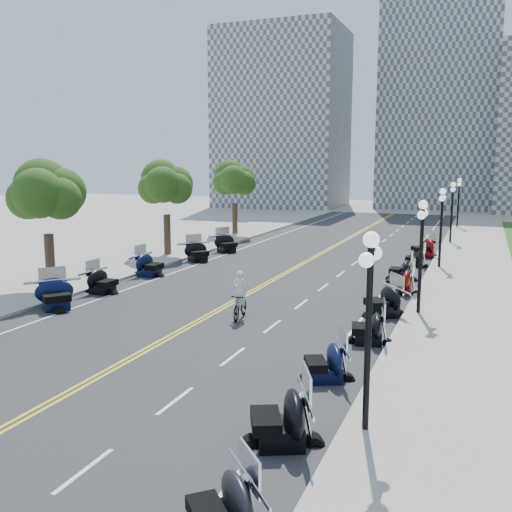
% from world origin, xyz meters
% --- Properties ---
extents(ground, '(160.00, 160.00, 0.00)m').
position_xyz_m(ground, '(0.00, 0.00, 0.00)').
color(ground, gray).
extents(road, '(16.00, 90.00, 0.01)m').
position_xyz_m(road, '(0.00, 10.00, 0.00)').
color(road, '#333335').
rests_on(road, ground).
extents(centerline_yellow_a, '(0.12, 90.00, 0.00)m').
position_xyz_m(centerline_yellow_a, '(-0.12, 10.00, 0.01)').
color(centerline_yellow_a, yellow).
rests_on(centerline_yellow_a, road).
extents(centerline_yellow_b, '(0.12, 90.00, 0.00)m').
position_xyz_m(centerline_yellow_b, '(0.12, 10.00, 0.01)').
color(centerline_yellow_b, yellow).
rests_on(centerline_yellow_b, road).
extents(edge_line_north, '(0.12, 90.00, 0.00)m').
position_xyz_m(edge_line_north, '(6.40, 10.00, 0.01)').
color(edge_line_north, white).
rests_on(edge_line_north, road).
extents(edge_line_south, '(0.12, 90.00, 0.00)m').
position_xyz_m(edge_line_south, '(-6.40, 10.00, 0.01)').
color(edge_line_south, white).
rests_on(edge_line_south, road).
extents(lane_dash_3, '(0.12, 2.00, 0.00)m').
position_xyz_m(lane_dash_3, '(3.20, -12.00, 0.01)').
color(lane_dash_3, white).
rests_on(lane_dash_3, road).
extents(lane_dash_4, '(0.12, 2.00, 0.00)m').
position_xyz_m(lane_dash_4, '(3.20, -8.00, 0.01)').
color(lane_dash_4, white).
rests_on(lane_dash_4, road).
extents(lane_dash_5, '(0.12, 2.00, 0.00)m').
position_xyz_m(lane_dash_5, '(3.20, -4.00, 0.01)').
color(lane_dash_5, white).
rests_on(lane_dash_5, road).
extents(lane_dash_6, '(0.12, 2.00, 0.00)m').
position_xyz_m(lane_dash_6, '(3.20, 0.00, 0.01)').
color(lane_dash_6, white).
rests_on(lane_dash_6, road).
extents(lane_dash_7, '(0.12, 2.00, 0.00)m').
position_xyz_m(lane_dash_7, '(3.20, 4.00, 0.01)').
color(lane_dash_7, white).
rests_on(lane_dash_7, road).
extents(lane_dash_8, '(0.12, 2.00, 0.00)m').
position_xyz_m(lane_dash_8, '(3.20, 8.00, 0.01)').
color(lane_dash_8, white).
rests_on(lane_dash_8, road).
extents(lane_dash_9, '(0.12, 2.00, 0.00)m').
position_xyz_m(lane_dash_9, '(3.20, 12.00, 0.01)').
color(lane_dash_9, white).
rests_on(lane_dash_9, road).
extents(lane_dash_10, '(0.12, 2.00, 0.00)m').
position_xyz_m(lane_dash_10, '(3.20, 16.00, 0.01)').
color(lane_dash_10, white).
rests_on(lane_dash_10, road).
extents(lane_dash_11, '(0.12, 2.00, 0.00)m').
position_xyz_m(lane_dash_11, '(3.20, 20.00, 0.01)').
color(lane_dash_11, white).
rests_on(lane_dash_11, road).
extents(lane_dash_12, '(0.12, 2.00, 0.00)m').
position_xyz_m(lane_dash_12, '(3.20, 24.00, 0.01)').
color(lane_dash_12, white).
rests_on(lane_dash_12, road).
extents(lane_dash_13, '(0.12, 2.00, 0.00)m').
position_xyz_m(lane_dash_13, '(3.20, 28.00, 0.01)').
color(lane_dash_13, white).
rests_on(lane_dash_13, road).
extents(lane_dash_14, '(0.12, 2.00, 0.00)m').
position_xyz_m(lane_dash_14, '(3.20, 32.00, 0.01)').
color(lane_dash_14, white).
rests_on(lane_dash_14, road).
extents(lane_dash_15, '(0.12, 2.00, 0.00)m').
position_xyz_m(lane_dash_15, '(3.20, 36.00, 0.01)').
color(lane_dash_15, white).
rests_on(lane_dash_15, road).
extents(lane_dash_16, '(0.12, 2.00, 0.00)m').
position_xyz_m(lane_dash_16, '(3.20, 40.00, 0.01)').
color(lane_dash_16, white).
rests_on(lane_dash_16, road).
extents(lane_dash_17, '(0.12, 2.00, 0.00)m').
position_xyz_m(lane_dash_17, '(3.20, 44.00, 0.01)').
color(lane_dash_17, white).
rests_on(lane_dash_17, road).
extents(lane_dash_18, '(0.12, 2.00, 0.00)m').
position_xyz_m(lane_dash_18, '(3.20, 48.00, 0.01)').
color(lane_dash_18, white).
rests_on(lane_dash_18, road).
extents(lane_dash_19, '(0.12, 2.00, 0.00)m').
position_xyz_m(lane_dash_19, '(3.20, 52.00, 0.01)').
color(lane_dash_19, white).
rests_on(lane_dash_19, road).
extents(sidewalk_north, '(5.00, 90.00, 0.15)m').
position_xyz_m(sidewalk_north, '(10.50, 10.00, 0.07)').
color(sidewalk_north, '#9E9991').
rests_on(sidewalk_north, ground).
extents(sidewalk_south, '(5.00, 90.00, 0.15)m').
position_xyz_m(sidewalk_south, '(-10.50, 10.00, 0.07)').
color(sidewalk_south, '#9E9991').
rests_on(sidewalk_south, ground).
extents(distant_block_a, '(18.00, 14.00, 26.00)m').
position_xyz_m(distant_block_a, '(-18.00, 62.00, 13.00)').
color(distant_block_a, gray).
rests_on(distant_block_a, ground).
extents(distant_block_b, '(16.00, 12.00, 30.00)m').
position_xyz_m(distant_block_b, '(4.00, 68.00, 15.00)').
color(distant_block_b, gray).
rests_on(distant_block_b, ground).
extents(street_lamp_1, '(0.50, 1.20, 4.90)m').
position_xyz_m(street_lamp_1, '(8.60, -8.00, 2.60)').
color(street_lamp_1, black).
rests_on(street_lamp_1, sidewalk_north).
extents(street_lamp_2, '(0.50, 1.20, 4.90)m').
position_xyz_m(street_lamp_2, '(8.60, 4.00, 2.60)').
color(street_lamp_2, black).
rests_on(street_lamp_2, sidewalk_north).
extents(street_lamp_3, '(0.50, 1.20, 4.90)m').
position_xyz_m(street_lamp_3, '(8.60, 16.00, 2.60)').
color(street_lamp_3, black).
rests_on(street_lamp_3, sidewalk_north).
extents(street_lamp_4, '(0.50, 1.20, 4.90)m').
position_xyz_m(street_lamp_4, '(8.60, 28.00, 2.60)').
color(street_lamp_4, black).
rests_on(street_lamp_4, sidewalk_north).
extents(street_lamp_5, '(0.50, 1.20, 4.90)m').
position_xyz_m(street_lamp_5, '(8.60, 40.00, 2.60)').
color(street_lamp_5, black).
rests_on(street_lamp_5, sidewalk_north).
extents(tree_2, '(4.80, 4.80, 9.20)m').
position_xyz_m(tree_2, '(-10.00, 2.00, 4.75)').
color(tree_2, '#235619').
rests_on(tree_2, sidewalk_south).
extents(tree_3, '(4.80, 4.80, 9.20)m').
position_xyz_m(tree_3, '(-10.00, 14.00, 4.75)').
color(tree_3, '#235619').
rests_on(tree_3, sidewalk_south).
extents(tree_4, '(4.80, 4.80, 9.20)m').
position_xyz_m(tree_4, '(-10.00, 26.00, 4.75)').
color(tree_4, '#235619').
rests_on(tree_4, sidewalk_south).
extents(motorcycle_n_2, '(2.57, 2.57, 1.27)m').
position_xyz_m(motorcycle_n_2, '(6.96, -12.85, 0.64)').
color(motorcycle_n_2, black).
rests_on(motorcycle_n_2, road).
extents(motorcycle_n_3, '(2.90, 2.90, 1.52)m').
position_xyz_m(motorcycle_n_3, '(6.81, -9.28, 0.76)').
color(motorcycle_n_3, black).
rests_on(motorcycle_n_3, road).
extents(motorcycle_n_4, '(2.53, 2.53, 1.33)m').
position_xyz_m(motorcycle_n_4, '(6.75, -4.90, 0.66)').
color(motorcycle_n_4, black).
rests_on(motorcycle_n_4, road).
extents(motorcycle_n_5, '(2.29, 2.29, 1.35)m').
position_xyz_m(motorcycle_n_5, '(7.29, -0.74, 0.68)').
color(motorcycle_n_5, black).
rests_on(motorcycle_n_5, road).
extents(motorcycle_n_6, '(3.03, 3.03, 1.52)m').
position_xyz_m(motorcycle_n_6, '(7.18, 3.29, 0.76)').
color(motorcycle_n_6, black).
rests_on(motorcycle_n_6, road).
extents(motorcycle_n_7, '(2.14, 2.14, 1.48)m').
position_xyz_m(motorcycle_n_7, '(7.28, 8.00, 0.74)').
color(motorcycle_n_7, '#590A0C').
rests_on(motorcycle_n_7, road).
extents(motorcycle_n_8, '(1.98, 1.98, 1.37)m').
position_xyz_m(motorcycle_n_8, '(6.82, 11.53, 0.69)').
color(motorcycle_n_8, black).
rests_on(motorcycle_n_8, road).
extents(motorcycle_n_9, '(1.90, 1.90, 1.31)m').
position_xyz_m(motorcycle_n_9, '(7.11, 16.25, 0.65)').
color(motorcycle_n_9, black).
rests_on(motorcycle_n_9, road).
extents(motorcycle_n_10, '(3.01, 3.01, 1.56)m').
position_xyz_m(motorcycle_n_10, '(7.22, 20.13, 0.78)').
color(motorcycle_n_10, '#590A0C').
rests_on(motorcycle_n_10, road).
extents(motorcycle_s_5, '(3.08, 3.08, 1.53)m').
position_xyz_m(motorcycle_s_5, '(-7.00, -1.11, 0.77)').
color(motorcycle_s_5, black).
rests_on(motorcycle_s_5, road).
extents(motorcycle_s_6, '(2.04, 2.04, 1.40)m').
position_xyz_m(motorcycle_s_6, '(-7.04, 2.41, 0.70)').
color(motorcycle_s_6, black).
rests_on(motorcycle_s_6, road).
extents(motorcycle_s_7, '(2.17, 2.17, 1.51)m').
position_xyz_m(motorcycle_s_7, '(-7.24, 7.18, 0.75)').
color(motorcycle_s_7, black).
rests_on(motorcycle_s_7, road).
extents(motorcycle_s_8, '(2.97, 2.97, 1.48)m').
position_xyz_m(motorcycle_s_8, '(-6.91, 12.74, 0.74)').
color(motorcycle_s_8, black).
rests_on(motorcycle_s_8, road).
extents(motorcycle_s_9, '(2.99, 2.99, 1.50)m').
position_xyz_m(motorcycle_s_9, '(-6.78, 17.15, 0.75)').
color(motorcycle_s_9, black).
rests_on(motorcycle_s_9, road).
extents(bicycle, '(0.77, 1.95, 1.14)m').
position_xyz_m(bicycle, '(1.50, 0.57, 0.57)').
color(bicycle, '#A51414').
rests_on(bicycle, road).
extents(cyclist_rider, '(0.65, 0.42, 1.77)m').
position_xyz_m(cyclist_rider, '(1.50, 0.57, 2.03)').
color(cyclist_rider, silver).
rests_on(cyclist_rider, bicycle).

